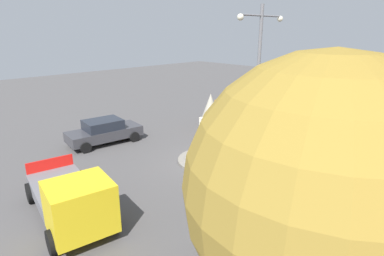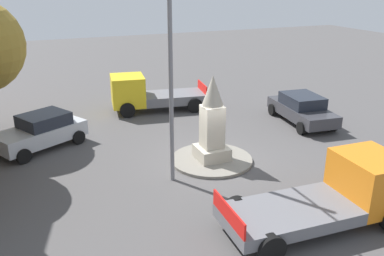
% 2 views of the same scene
% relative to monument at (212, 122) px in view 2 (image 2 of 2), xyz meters
% --- Properties ---
extents(ground_plane, '(80.00, 80.00, 0.00)m').
position_rel_monument_xyz_m(ground_plane, '(0.00, 0.00, -1.74)').
color(ground_plane, '#4F4C4C').
extents(traffic_island, '(3.46, 3.46, 0.12)m').
position_rel_monument_xyz_m(traffic_island, '(0.00, 0.00, -1.68)').
color(traffic_island, gray).
rests_on(traffic_island, ground).
extents(monument, '(1.27, 1.27, 3.60)m').
position_rel_monument_xyz_m(monument, '(0.00, 0.00, 0.00)').
color(monument, '#B2AA99').
rests_on(monument, traffic_island).
extents(streetlamp, '(3.39, 0.28, 7.92)m').
position_rel_monument_xyz_m(streetlamp, '(-0.97, 2.12, 3.03)').
color(streetlamp, slate).
rests_on(streetlamp, ground).
extents(car_dark_grey_far_side, '(4.66, 2.45, 1.51)m').
position_rel_monument_xyz_m(car_dark_grey_far_side, '(2.63, -6.53, -0.96)').
color(car_dark_grey_far_side, '#38383D').
rests_on(car_dark_grey_far_side, ground).
extents(car_silver_near_island, '(3.43, 4.31, 1.58)m').
position_rel_monument_xyz_m(car_silver_near_island, '(4.29, 6.50, -0.93)').
color(car_silver_near_island, '#B7BABF').
rests_on(car_silver_near_island, ground).
extents(truck_orange_approaching, '(2.65, 5.99, 2.07)m').
position_rel_monument_xyz_m(truck_orange_approaching, '(-5.63, -1.77, -0.76)').
color(truck_orange_approaching, orange).
rests_on(truck_orange_approaching, ground).
extents(truck_yellow_parked_left, '(2.98, 5.59, 2.11)m').
position_rel_monument_xyz_m(truck_yellow_parked_left, '(7.81, 0.49, -0.74)').
color(truck_yellow_parked_left, yellow).
rests_on(truck_yellow_parked_left, ground).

